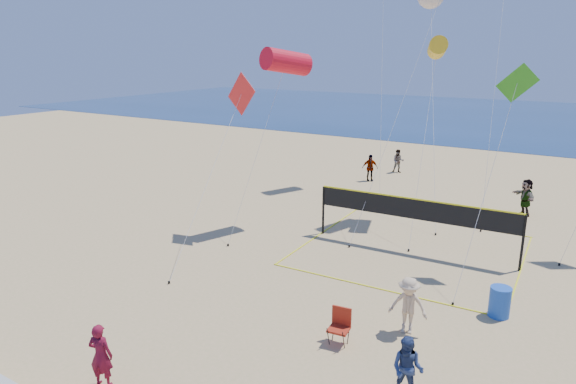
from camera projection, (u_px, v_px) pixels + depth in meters
The scene contains 14 objects.
ocean at pixel (546, 119), 63.05m from camera, with size 140.00×50.00×0.03m, color navy.
woman at pixel (101, 355), 12.77m from camera, with size 0.62×0.41×1.70m, color maroon.
bystander_a at pixel (407, 369), 12.27m from camera, with size 0.80×0.62×1.64m, color navy.
bystander_b at pixel (408, 305), 15.21m from camera, with size 1.14×0.65×1.76m, color #D1B18B.
far_person_0 at pixel (370, 168), 33.14m from camera, with size 1.02×0.42×1.73m, color gray.
far_person_1 at pixel (526, 197), 26.14m from camera, with size 1.78×0.57×1.92m, color gray.
far_person_3 at pixel (398, 161), 35.43m from camera, with size 0.79×0.61×1.62m, color gray.
camp_chair at pixel (340, 324), 14.73m from camera, with size 0.63×0.76×1.19m.
trash_barrel at pixel (500, 302), 16.25m from camera, with size 0.66×0.66×0.99m, color blue.
volleyball_net at pixel (414, 215), 21.35m from camera, with size 8.88×8.73×2.30m.
kite_0 at pixel (286, 62), 23.00m from camera, with size 1.75×5.15×8.35m.
kite_2 at pixel (437, 48), 24.02m from camera, with size 1.63×6.18×8.86m.
kite_3 at pixel (239, 100), 22.28m from camera, with size 2.02×6.36×7.31m.
kite_4 at pixel (513, 96), 18.14m from camera, with size 1.44×4.23×7.78m.
Camera 1 is at (6.06, -8.41, 8.18)m, focal length 32.00 mm.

